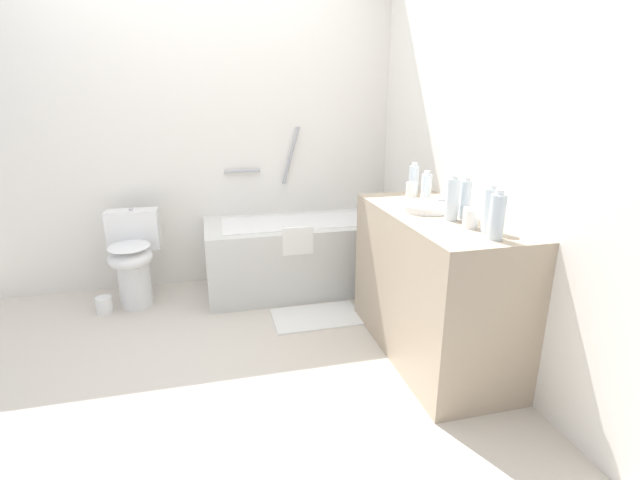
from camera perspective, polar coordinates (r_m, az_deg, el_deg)
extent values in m
plane|color=beige|center=(2.85, -13.56, -14.56)|extent=(4.14, 4.14, 0.00)
cube|color=white|center=(3.79, -15.38, 13.94)|extent=(3.54, 0.10, 2.59)
cube|color=white|center=(2.89, 19.07, 12.69)|extent=(0.10, 3.00, 2.59)
cube|color=silver|center=(3.67, -2.43, -1.85)|extent=(1.45, 0.67, 0.55)
cube|color=white|center=(3.60, -2.47, 1.66)|extent=(1.19, 0.48, 0.09)
cylinder|color=#A5A5AA|center=(3.73, 6.08, 3.42)|extent=(0.09, 0.03, 0.03)
cylinder|color=#A5A5AA|center=(3.79, -3.60, 10.36)|extent=(0.15, 0.03, 0.46)
cylinder|color=#A5A5AA|center=(3.76, -9.56, 8.39)|extent=(0.28, 0.03, 0.03)
cube|color=white|center=(3.29, -2.77, -0.10)|extent=(0.22, 0.03, 0.20)
cylinder|color=white|center=(3.64, -21.87, -4.70)|extent=(0.22, 0.22, 0.39)
ellipsoid|color=white|center=(3.53, -22.35, -2.04)|extent=(0.32, 0.36, 0.14)
ellipsoid|color=white|center=(3.51, -22.50, -0.74)|extent=(0.30, 0.35, 0.02)
cube|color=white|center=(3.70, -22.01, 1.22)|extent=(0.37, 0.18, 0.29)
cylinder|color=#B3B3B8|center=(3.66, -22.28, 3.51)|extent=(0.03, 0.03, 0.01)
cube|color=tan|center=(2.78, 13.75, -5.46)|extent=(0.54, 1.22, 0.86)
cylinder|color=white|center=(2.69, 12.79, 4.01)|extent=(0.28, 0.28, 0.04)
cylinder|color=#A3A3A8|center=(2.78, 16.17, 4.29)|extent=(0.02, 0.02, 0.05)
cylinder|color=#A3A3A8|center=(2.75, 15.25, 4.80)|extent=(0.11, 0.02, 0.02)
cylinder|color=#A3A3A8|center=(2.73, 16.78, 3.83)|extent=(0.03, 0.03, 0.04)
cylinder|color=#A3A3A8|center=(2.83, 15.56, 4.40)|extent=(0.03, 0.03, 0.04)
cylinder|color=silver|center=(2.34, 20.21, 3.43)|extent=(0.07, 0.07, 0.21)
cylinder|color=white|center=(2.31, 20.51, 6.20)|extent=(0.04, 0.04, 0.02)
cylinder|color=silver|center=(3.07, 11.48, 7.16)|extent=(0.06, 0.06, 0.19)
cylinder|color=white|center=(3.06, 11.60, 9.12)|extent=(0.03, 0.03, 0.02)
cylinder|color=silver|center=(2.50, 16.00, 4.82)|extent=(0.07, 0.07, 0.22)
cylinder|color=white|center=(2.48, 16.23, 7.52)|extent=(0.04, 0.04, 0.02)
cylinder|color=silver|center=(2.91, 12.97, 6.27)|extent=(0.06, 0.06, 0.17)
cylinder|color=white|center=(2.90, 13.09, 8.09)|extent=(0.03, 0.03, 0.02)
cylinder|color=silver|center=(2.55, 17.48, 4.75)|extent=(0.06, 0.06, 0.20)
cylinder|color=white|center=(2.53, 17.71, 7.20)|extent=(0.03, 0.03, 0.02)
cylinder|color=silver|center=(2.22, 20.99, 2.64)|extent=(0.07, 0.07, 0.21)
cylinder|color=white|center=(2.20, 21.31, 5.51)|extent=(0.04, 0.04, 0.02)
cylinder|color=white|center=(2.39, 18.13, 2.53)|extent=(0.08, 0.08, 0.09)
cylinder|color=white|center=(2.98, 11.20, 6.01)|extent=(0.07, 0.07, 0.10)
cylinder|color=white|center=(2.49, 17.89, 2.96)|extent=(0.07, 0.07, 0.08)
cube|color=white|center=(3.28, -0.40, -9.46)|extent=(0.60, 0.37, 0.01)
cylinder|color=white|center=(3.67, -25.07, -7.25)|extent=(0.11, 0.11, 0.12)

